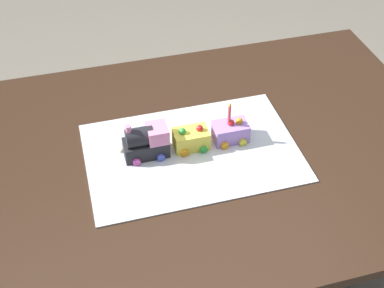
{
  "coord_description": "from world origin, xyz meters",
  "views": [
    {
      "loc": [
        -0.34,
        -1.03,
        1.75
      ],
      "look_at": [
        -0.07,
        -0.01,
        0.77
      ],
      "focal_mm": 48.12,
      "sensor_mm": 36.0,
      "label": 1
    }
  ],
  "objects_px": {
    "cake_car_gondola_lavender": "(231,131)",
    "birthday_candle": "(229,112)",
    "cake_locomotive": "(146,142)",
    "cake_car_flatbed_lemon": "(191,139)",
    "dining_table": "(212,173)"
  },
  "relations": [
    {
      "from": "cake_car_gondola_lavender",
      "to": "birthday_candle",
      "type": "bearing_deg",
      "value": -180.0
    },
    {
      "from": "cake_locomotive",
      "to": "birthday_candle",
      "type": "relative_size",
      "value": 2.16
    },
    {
      "from": "cake_car_flatbed_lemon",
      "to": "cake_car_gondola_lavender",
      "type": "relative_size",
      "value": 1.0
    },
    {
      "from": "cake_locomotive",
      "to": "cake_car_gondola_lavender",
      "type": "relative_size",
      "value": 1.4
    },
    {
      "from": "dining_table",
      "to": "cake_locomotive",
      "type": "relative_size",
      "value": 10.0
    },
    {
      "from": "cake_locomotive",
      "to": "cake_car_flatbed_lemon",
      "type": "distance_m",
      "value": 0.13
    },
    {
      "from": "dining_table",
      "to": "birthday_candle",
      "type": "bearing_deg",
      "value": 19.67
    },
    {
      "from": "dining_table",
      "to": "cake_car_gondola_lavender",
      "type": "relative_size",
      "value": 14.0
    },
    {
      "from": "birthday_candle",
      "to": "dining_table",
      "type": "bearing_deg",
      "value": -160.33
    },
    {
      "from": "cake_car_flatbed_lemon",
      "to": "birthday_candle",
      "type": "height_order",
      "value": "birthday_candle"
    },
    {
      "from": "cake_locomotive",
      "to": "cake_car_gondola_lavender",
      "type": "height_order",
      "value": "cake_locomotive"
    },
    {
      "from": "dining_table",
      "to": "cake_locomotive",
      "type": "xyz_separation_m",
      "value": [
        -0.19,
        0.02,
        0.16
      ]
    },
    {
      "from": "cake_car_flatbed_lemon",
      "to": "cake_car_gondola_lavender",
      "type": "xyz_separation_m",
      "value": [
        0.12,
        0.0,
        0.0
      ]
    },
    {
      "from": "cake_car_gondola_lavender",
      "to": "birthday_candle",
      "type": "relative_size",
      "value": 1.54
    },
    {
      "from": "dining_table",
      "to": "cake_car_gondola_lavender",
      "type": "bearing_deg",
      "value": 17.35
    }
  ]
}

